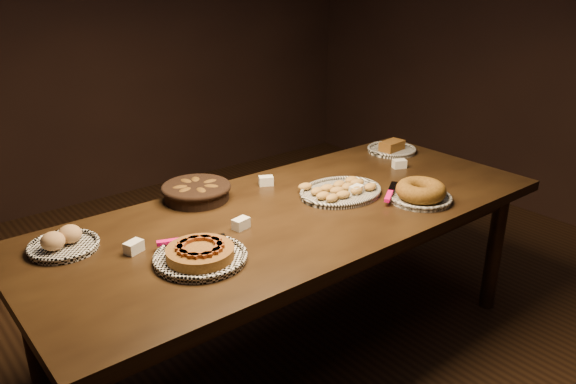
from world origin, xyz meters
TOP-DOWN VIEW (x-y plane):
  - ground at (0.00, 0.00)m, footprint 5.00×5.00m
  - buffet_table at (0.00, 0.00)m, footprint 2.40×1.00m
  - apple_tart_plate at (-0.57, -0.14)m, footprint 0.35×0.36m
  - madeleine_platter at (0.28, 0.00)m, footprint 0.42×0.34m
  - bundt_cake_plate at (0.52, -0.28)m, footprint 0.33×0.35m
  - croissant_basket at (-0.28, 0.38)m, footprint 0.39×0.39m
  - bread_roll_plate at (-0.93, 0.27)m, footprint 0.27×0.27m
  - loaf_plate at (0.98, 0.30)m, footprint 0.29×0.29m
  - tent_cards at (0.04, 0.09)m, footprint 1.61×0.44m

SIDE VIEW (x-z plane):
  - ground at x=0.00m, z-range 0.00..0.00m
  - buffet_table at x=0.00m, z-range 0.30..1.05m
  - madeleine_platter at x=0.28m, z-range 0.74..0.79m
  - loaf_plate at x=0.98m, z-range 0.74..0.80m
  - tent_cards at x=0.04m, z-range 0.75..0.79m
  - apple_tart_plate at x=-0.57m, z-range 0.74..0.81m
  - bread_roll_plate at x=-0.93m, z-range 0.73..0.82m
  - bundt_cake_plate at x=0.52m, z-range 0.74..0.83m
  - croissant_basket at x=-0.28m, z-range 0.76..0.84m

